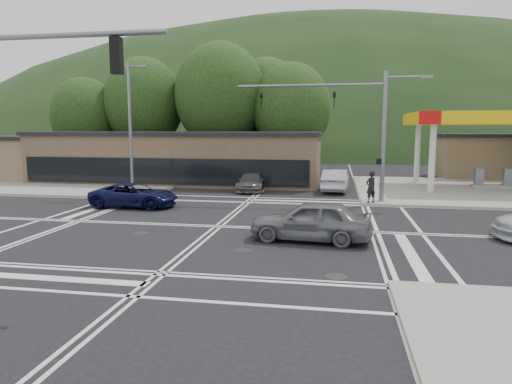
% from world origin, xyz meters
% --- Properties ---
extents(ground, '(120.00, 120.00, 0.00)m').
position_xyz_m(ground, '(0.00, 0.00, 0.00)').
color(ground, black).
rests_on(ground, ground).
extents(sidewalk_ne, '(16.00, 16.00, 0.15)m').
position_xyz_m(sidewalk_ne, '(15.00, 15.00, 0.07)').
color(sidewalk_ne, gray).
rests_on(sidewalk_ne, ground).
extents(sidewalk_nw, '(16.00, 16.00, 0.15)m').
position_xyz_m(sidewalk_nw, '(-15.00, 15.00, 0.07)').
color(sidewalk_nw, gray).
rests_on(sidewalk_nw, ground).
extents(gas_station_canopy, '(12.32, 8.34, 5.75)m').
position_xyz_m(gas_station_canopy, '(16.99, 15.99, 5.04)').
color(gas_station_canopy, silver).
rests_on(gas_station_canopy, ground).
extents(convenience_store, '(10.00, 6.00, 3.80)m').
position_xyz_m(convenience_store, '(20.00, 25.00, 1.90)').
color(convenience_store, '#846B4F').
rests_on(convenience_store, ground).
extents(commercial_row, '(24.00, 8.00, 4.00)m').
position_xyz_m(commercial_row, '(-8.00, 17.00, 2.00)').
color(commercial_row, brown).
rests_on(commercial_row, ground).
extents(commercial_nw, '(8.00, 7.00, 3.60)m').
position_xyz_m(commercial_nw, '(-24.00, 17.00, 1.80)').
color(commercial_nw, '#846B4F').
rests_on(commercial_nw, ground).
extents(hill_north, '(252.00, 126.00, 140.00)m').
position_xyz_m(hill_north, '(0.00, 90.00, 0.00)').
color(hill_north, '#1B3317').
rests_on(hill_north, ground).
extents(tree_n_a, '(8.00, 8.00, 11.75)m').
position_xyz_m(tree_n_a, '(-14.00, 24.00, 7.14)').
color(tree_n_a, '#382619').
rests_on(tree_n_a, ground).
extents(tree_n_b, '(9.00, 9.00, 12.98)m').
position_xyz_m(tree_n_b, '(-6.00, 24.00, 7.79)').
color(tree_n_b, '#382619').
rests_on(tree_n_b, ground).
extents(tree_n_c, '(7.60, 7.60, 10.87)m').
position_xyz_m(tree_n_c, '(1.00, 24.00, 6.49)').
color(tree_n_c, '#382619').
rests_on(tree_n_c, ground).
extents(tree_n_d, '(6.80, 6.80, 9.76)m').
position_xyz_m(tree_n_d, '(-20.00, 23.00, 5.84)').
color(tree_n_d, '#382619').
rests_on(tree_n_d, ground).
extents(tree_n_e, '(8.40, 8.40, 11.98)m').
position_xyz_m(tree_n_e, '(-2.00, 28.00, 7.14)').
color(tree_n_e, '#382619').
rests_on(tree_n_e, ground).
extents(streetlight_nw, '(2.50, 0.25, 9.00)m').
position_xyz_m(streetlight_nw, '(-8.44, 9.00, 5.05)').
color(streetlight_nw, slate).
rests_on(streetlight_nw, ground).
extents(signal_mast_ne, '(11.65, 0.30, 8.00)m').
position_xyz_m(signal_mast_ne, '(6.95, 8.20, 5.07)').
color(signal_mast_ne, slate).
rests_on(signal_mast_ne, ground).
extents(car_blue_west, '(5.07, 2.36, 1.40)m').
position_xyz_m(car_blue_west, '(-6.23, 4.41, 0.70)').
color(car_blue_west, '#0C0F34').
rests_on(car_blue_west, ground).
extents(car_grey_center, '(5.12, 2.47, 1.69)m').
position_xyz_m(car_grey_center, '(4.44, -1.97, 0.84)').
color(car_grey_center, slate).
rests_on(car_grey_center, ground).
extents(car_queue_a, '(2.01, 5.02, 1.62)m').
position_xyz_m(car_queue_a, '(5.38, 13.32, 0.81)').
color(car_queue_a, '#B0B4B8').
rests_on(car_queue_a, ground).
extents(car_queue_b, '(1.99, 4.93, 1.68)m').
position_xyz_m(car_queue_b, '(1.00, 17.58, 0.84)').
color(car_queue_b, silver).
rests_on(car_queue_b, ground).
extents(car_northbound, '(2.16, 4.72, 1.34)m').
position_xyz_m(car_northbound, '(-0.74, 12.53, 0.67)').
color(car_northbound, '#57595C').
rests_on(car_northbound, ground).
extents(pedestrian, '(0.83, 0.79, 1.91)m').
position_xyz_m(pedestrian, '(7.50, 7.50, 1.11)').
color(pedestrian, black).
rests_on(pedestrian, sidewalk_ne).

